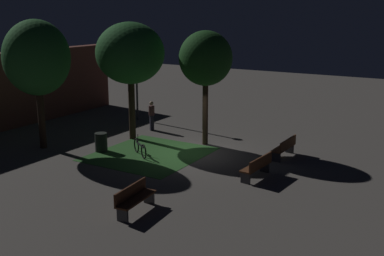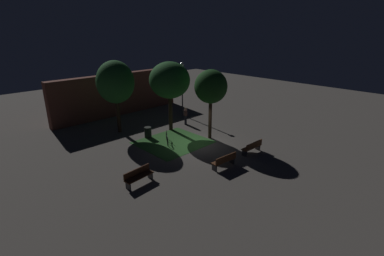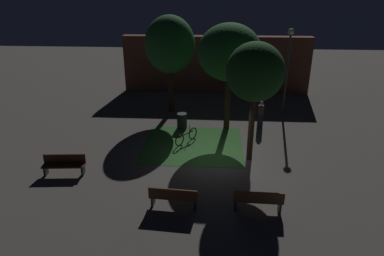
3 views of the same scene
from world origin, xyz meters
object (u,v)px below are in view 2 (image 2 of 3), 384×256
at_px(bench_front_right, 252,147).
at_px(lamp_post_near_wall, 182,81).
at_px(bench_front_left, 224,160).
at_px(tree_back_left, 115,82).
at_px(bench_near_trees, 138,176).
at_px(trash_bin, 148,132).
at_px(tree_near_wall, 170,80).
at_px(tree_left_canopy, 211,87).
at_px(pedestrian, 186,115).
at_px(bicycle, 167,138).

distance_m(bench_front_right, lamp_post_near_wall, 10.97).
height_order(bench_front_left, tree_back_left, tree_back_left).
distance_m(bench_near_trees, trash_bin, 7.17).
bearing_deg(tree_near_wall, bench_near_trees, -141.83).
xyz_separation_m(bench_near_trees, lamp_post_near_wall, (10.75, 8.04, 3.04)).
relative_size(tree_back_left, lamp_post_near_wall, 1.13).
bearing_deg(bench_front_left, tree_near_wall, 74.57).
bearing_deg(bench_near_trees, bench_front_right, -14.92).
bearing_deg(tree_back_left, bench_front_right, -67.00).
relative_size(tree_left_canopy, tree_near_wall, 0.94).
xyz_separation_m(bench_front_left, pedestrian, (4.07, 7.95, 0.37)).
xyz_separation_m(bench_front_right, trash_bin, (-3.47, 7.64, -0.04)).
bearing_deg(tree_left_canopy, bicycle, 152.56).
distance_m(bench_front_right, tree_back_left, 11.94).
distance_m(tree_back_left, bicycle, 6.27).
relative_size(bench_front_left, pedestrian, 1.14).
bearing_deg(tree_left_canopy, tree_back_left, 125.25).
distance_m(bench_front_left, lamp_post_near_wall, 12.09).
bearing_deg(bench_near_trees, lamp_post_near_wall, 36.80).
distance_m(tree_near_wall, trash_bin, 4.63).
xyz_separation_m(tree_near_wall, bicycle, (-2.13, -2.07, -3.97)).
relative_size(tree_near_wall, pedestrian, 3.63).
bearing_deg(trash_bin, bench_front_left, -87.08).
height_order(bench_front_left, bicycle, bicycle).
relative_size(tree_near_wall, lamp_post_near_wall, 1.10).
bearing_deg(bicycle, bench_front_left, -90.15).
xyz_separation_m(bench_front_right, bicycle, (-3.07, 5.71, -0.14)).
height_order(tree_back_left, bicycle, tree_back_left).
xyz_separation_m(bench_front_left, bicycle, (0.01, 5.71, -0.14)).
bearing_deg(pedestrian, bicycle, -151.05).
height_order(tree_left_canopy, pedestrian, tree_left_canopy).
bearing_deg(trash_bin, bench_front_right, -65.57).
height_order(bench_front_right, tree_back_left, tree_back_left).
bearing_deg(lamp_post_near_wall, trash_bin, -157.39).
bearing_deg(bicycle, pedestrian, 28.95).
distance_m(bench_front_right, tree_near_wall, 8.72).
distance_m(tree_left_canopy, lamp_post_near_wall, 6.67).
height_order(bench_front_right, tree_left_canopy, tree_left_canopy).
bearing_deg(tree_back_left, tree_near_wall, -37.13).
height_order(bench_front_right, pedestrian, pedestrian).
relative_size(bench_front_right, lamp_post_near_wall, 0.34).
xyz_separation_m(bicycle, pedestrian, (4.05, 2.24, 0.51)).
bearing_deg(bench_front_left, bicycle, 89.85).
xyz_separation_m(bench_front_right, lamp_post_near_wall, (2.66, 10.20, 3.04)).
height_order(bench_near_trees, tree_back_left, tree_back_left).
bearing_deg(bench_front_left, pedestrian, 62.92).
bearing_deg(trash_bin, tree_near_wall, 3.12).
bearing_deg(tree_near_wall, bicycle, -135.86).
bearing_deg(bench_front_right, bench_front_left, 180.00).
relative_size(tree_left_canopy, lamp_post_near_wall, 1.04).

